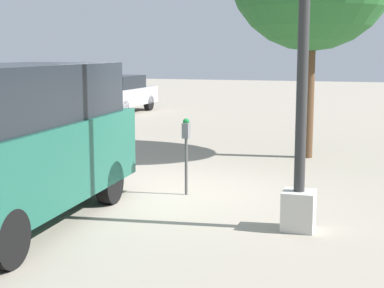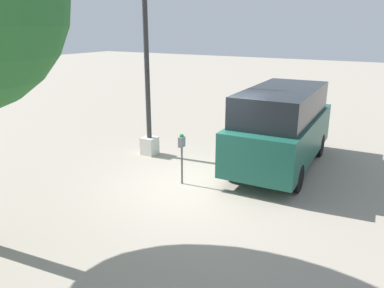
% 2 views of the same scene
% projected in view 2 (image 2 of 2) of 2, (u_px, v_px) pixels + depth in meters
% --- Properties ---
extents(ground_plane, '(80.00, 80.00, 0.00)m').
position_uv_depth(ground_plane, '(199.00, 187.00, 9.43)').
color(ground_plane, gray).
extents(parking_meter_near, '(0.21, 0.13, 1.33)m').
position_uv_depth(parking_meter_near, '(182.00, 147.00, 9.32)').
color(parking_meter_near, '#4C4C4C').
rests_on(parking_meter_near, ground).
extents(parking_meter_far, '(0.21, 0.13, 1.30)m').
position_uv_depth(parking_meter_far, '(265.00, 107.00, 14.11)').
color(parking_meter_far, '#4C4C4C').
rests_on(parking_meter_far, ground).
extents(lamp_post, '(0.44, 0.44, 5.78)m').
position_uv_depth(lamp_post, '(148.00, 98.00, 11.30)').
color(lamp_post, beige).
rests_on(lamp_post, ground).
extents(parked_van, '(4.92, 2.09, 2.27)m').
position_uv_depth(parked_van, '(282.00, 126.00, 10.40)').
color(parked_van, '#195142').
rests_on(parked_van, ground).
extents(fire_hydrant, '(0.18, 0.18, 0.71)m').
position_uv_depth(fire_hydrant, '(261.00, 121.00, 14.57)').
color(fire_hydrant, red).
rests_on(fire_hydrant, ground).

